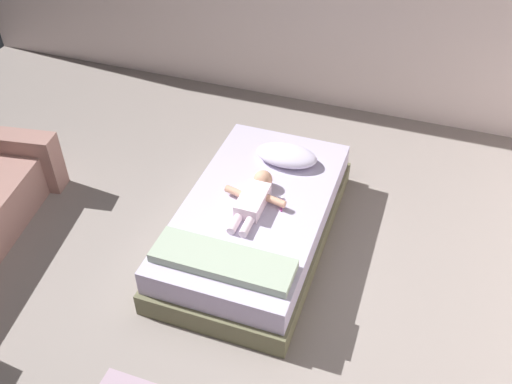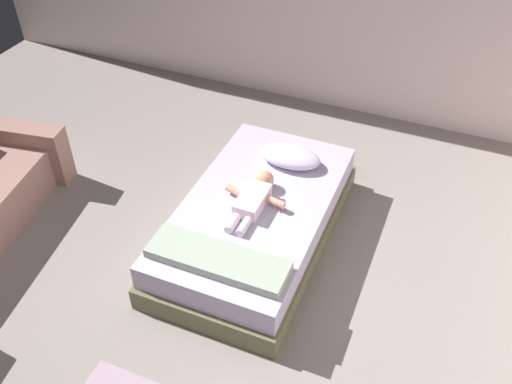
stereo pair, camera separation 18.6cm
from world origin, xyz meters
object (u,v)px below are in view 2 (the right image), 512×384
at_px(pillow, 290,157).
at_px(baby, 254,197).
at_px(bed, 256,221).
at_px(toothbrush, 281,205).

xyz_separation_m(pillow, baby, (-0.08, -0.58, -0.01)).
bearing_deg(pillow, bed, -97.16).
height_order(bed, toothbrush, toothbrush).
bearing_deg(pillow, baby, -97.69).
height_order(baby, toothbrush, baby).
distance_m(pillow, toothbrush, 0.55).
relative_size(bed, baby, 3.02).
bearing_deg(baby, pillow, 82.31).
height_order(bed, baby, baby).
bearing_deg(baby, bed, 64.45).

